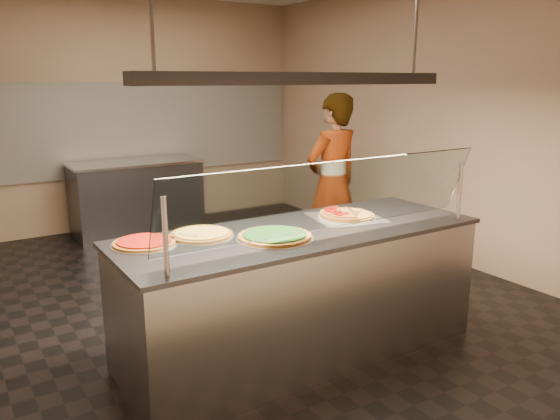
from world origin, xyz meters
TOP-DOWN VIEW (x-y plane):
  - ground at (0.00, 0.00)m, footprint 5.00×6.00m
  - wall_back at (0.00, 3.01)m, footprint 5.00×0.02m
  - wall_right at (2.51, 0.00)m, footprint 0.02×6.00m
  - tile_band at (0.00, 2.98)m, footprint 4.90×0.02m
  - serving_counter at (-0.06, -1.23)m, footprint 2.60×0.94m
  - sneeze_guard at (-0.06, -1.57)m, footprint 2.36×0.18m
  - perforated_tray at (0.41, -1.14)m, footprint 0.59×0.59m
  - half_pizza_pepperoni at (0.31, -1.14)m, footprint 0.29×0.44m
  - half_pizza_sausage at (0.51, -1.14)m, footprint 0.29×0.44m
  - pizza_spinach at (-0.33, -1.31)m, footprint 0.51×0.51m
  - pizza_cheese at (-0.72, -1.00)m, footprint 0.44×0.44m
  - pizza_tomato at (-1.10, -0.99)m, footprint 0.42×0.42m
  - pizza_spatula at (-0.76, -1.05)m, footprint 0.25×0.20m
  - prep_table at (-0.03, 2.55)m, footprint 1.61×0.74m
  - worker at (1.26, 0.12)m, footprint 0.71×0.51m
  - heat_lamp_housing at (-0.06, -1.23)m, footprint 2.30×0.18m
  - lamp_rod_right at (0.94, -1.23)m, footprint 0.02×0.02m

SIDE VIEW (x-z plane):
  - ground at x=0.00m, z-range -0.02..0.00m
  - serving_counter at x=-0.06m, z-range 0.00..0.93m
  - prep_table at x=-0.03m, z-range 0.00..0.93m
  - worker at x=1.26m, z-range 0.00..1.81m
  - perforated_tray at x=0.41m, z-range 0.93..0.94m
  - pizza_tomato at x=-1.10m, z-range 0.93..0.96m
  - pizza_cheese at x=-0.72m, z-range 0.93..0.96m
  - pizza_spinach at x=-0.33m, z-range 0.93..0.96m
  - half_pizza_sausage at x=0.51m, z-range 0.94..0.98m
  - pizza_spatula at x=-0.76m, z-range 0.95..0.97m
  - half_pizza_pepperoni at x=0.31m, z-range 0.94..0.99m
  - sneeze_guard at x=-0.06m, z-range 0.96..1.49m
  - tile_band at x=0.00m, z-range 0.70..1.90m
  - wall_back at x=0.00m, z-range 0.00..3.00m
  - wall_right at x=2.51m, z-range 0.00..3.00m
  - heat_lamp_housing at x=-0.06m, z-range 1.91..1.99m
  - lamp_rod_right at x=0.94m, z-range 1.99..3.00m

